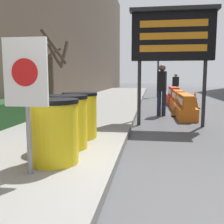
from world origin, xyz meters
name	(u,v)px	position (x,y,z in m)	size (l,w,h in m)	color
ground_plane	(111,185)	(0.00, 0.00, 0.00)	(120.00, 120.00, 0.00)	#474749
hedge_strip	(4,113)	(-3.37, 3.22, 0.45)	(0.90, 4.58, 0.60)	#1E421E
bare_tree	(52,74)	(-3.13, 6.15, 1.53)	(1.59, 1.59, 2.88)	#4C3D2D
barrel_drum_foreground	(54,131)	(-0.87, 0.33, 0.62)	(0.71, 0.71, 0.92)	yellow
barrel_drum_middle	(67,122)	(-0.93, 1.13, 0.62)	(0.71, 0.71, 0.92)	yellow
barrel_drum_back	(80,115)	(-0.93, 1.94, 0.62)	(0.71, 0.71, 0.92)	yellow
warning_sign	(26,83)	(-1.02, -0.16, 1.31)	(0.56, 0.08, 1.70)	gray
message_board	(173,37)	(1.06, 4.37, 2.49)	(2.36, 0.36, 3.25)	#28282B
jersey_barrier_orange_near	(185,107)	(1.68, 6.13, 0.36)	(0.60, 2.17, 0.81)	orange
jersey_barrier_orange_far	(178,101)	(1.68, 8.51, 0.36)	(0.56, 1.81, 0.82)	orange
jersey_barrier_red_striped	(173,97)	(1.68, 10.78, 0.39)	(0.62, 2.19, 0.89)	red
traffic_cone_near	(195,100)	(2.46, 8.95, 0.38)	(0.43, 0.43, 0.77)	black
traffic_cone_mid	(177,107)	(1.43, 6.30, 0.33)	(0.38, 0.38, 0.68)	black
traffic_cone_far	(189,111)	(1.76, 5.70, 0.28)	(0.32, 0.32, 0.57)	black
traffic_light_near_curb	(158,59)	(1.00, 15.71, 2.69)	(0.28, 0.44, 3.70)	#2D2D30
pedestrian_worker	(176,84)	(2.14, 14.77, 0.97)	(0.45, 0.29, 1.65)	#514C42
pedestrian_passerby	(162,86)	(0.89, 6.38, 1.09)	(0.36, 0.52, 1.84)	#23283D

